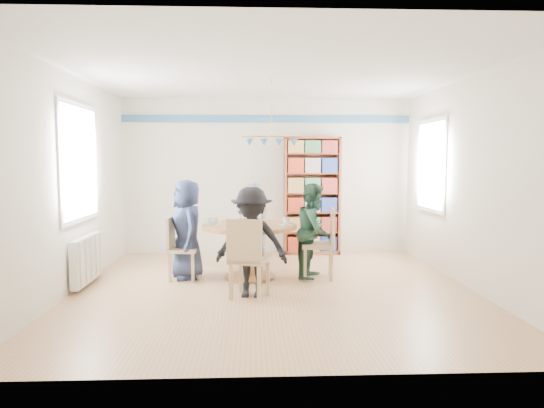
{
  "coord_description": "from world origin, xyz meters",
  "views": [
    {
      "loc": [
        -0.27,
        -6.02,
        1.62
      ],
      "look_at": [
        0.0,
        0.4,
        1.05
      ],
      "focal_mm": 32.0,
      "sensor_mm": 36.0,
      "label": 1
    }
  ],
  "objects": [
    {
      "name": "dining_table",
      "position": [
        -0.3,
        0.59,
        0.56
      ],
      "size": [
        1.3,
        1.3,
        0.75
      ],
      "color": "#935B30",
      "rests_on": "ground"
    },
    {
      "name": "person_far",
      "position": [
        -0.27,
        1.45,
        0.65
      ],
      "size": [
        0.5,
        0.36,
        1.3
      ],
      "primitive_type": "imported",
      "rotation": [
        0.0,
        0.0,
        3.24
      ],
      "color": "gray",
      "rests_on": "ground"
    },
    {
      "name": "room_shell",
      "position": [
        -0.26,
        0.87,
        1.65
      ],
      "size": [
        5.0,
        5.0,
        5.0
      ],
      "color": "white",
      "rests_on": "ground"
    },
    {
      "name": "chair_right",
      "position": [
        0.73,
        0.54,
        0.54
      ],
      "size": [
        0.48,
        0.48,
        0.98
      ],
      "color": "tan",
      "rests_on": "ground"
    },
    {
      "name": "chair_near",
      "position": [
        -0.32,
        -0.44,
        0.53
      ],
      "size": [
        0.54,
        0.54,
        0.96
      ],
      "color": "tan",
      "rests_on": "ground"
    },
    {
      "name": "chair_far",
      "position": [
        -0.28,
        1.66,
        0.55
      ],
      "size": [
        0.54,
        0.54,
        1.0
      ],
      "color": "tan",
      "rests_on": "ground"
    },
    {
      "name": "radiator",
      "position": [
        -2.42,
        0.3,
        0.35
      ],
      "size": [
        0.12,
        1.0,
        0.6
      ],
      "color": "silver",
      "rests_on": "ground"
    },
    {
      "name": "tableware",
      "position": [
        -0.33,
        0.62,
        0.82
      ],
      "size": [
        1.21,
        1.21,
        0.32
      ],
      "color": "white",
      "rests_on": "dining_table"
    },
    {
      "name": "chair_left",
      "position": [
        -1.28,
        0.58,
        0.48
      ],
      "size": [
        0.41,
        0.41,
        0.87
      ],
      "color": "tan",
      "rests_on": "ground"
    },
    {
      "name": "person_left",
      "position": [
        -1.16,
        0.64,
        0.68
      ],
      "size": [
        0.64,
        0.78,
        1.37
      ],
      "primitive_type": "imported",
      "rotation": [
        0.0,
        0.0,
        -1.22
      ],
      "color": "#1B243D",
      "rests_on": "ground"
    },
    {
      "name": "ground",
      "position": [
        0.0,
        0.0,
        0.0
      ],
      "size": [
        5.0,
        5.0,
        0.0
      ],
      "primitive_type": "plane",
      "color": "tan"
    },
    {
      "name": "person_right",
      "position": [
        0.6,
        0.61,
        0.66
      ],
      "size": [
        0.69,
        0.77,
        1.31
      ],
      "primitive_type": "imported",
      "rotation": [
        0.0,
        0.0,
        1.21
      ],
      "color": "#1B3626",
      "rests_on": "ground"
    },
    {
      "name": "person_near",
      "position": [
        -0.27,
        -0.33,
        0.66
      ],
      "size": [
        0.91,
        0.61,
        1.32
      ],
      "primitive_type": "imported",
      "rotation": [
        0.0,
        0.0,
        -0.15
      ],
      "color": "black",
      "rests_on": "ground"
    },
    {
      "name": "bookshelf",
      "position": [
        0.78,
        2.34,
        1.0
      ],
      "size": [
        0.97,
        0.29,
        2.04
      ],
      "color": "brown",
      "rests_on": "ground"
    }
  ]
}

